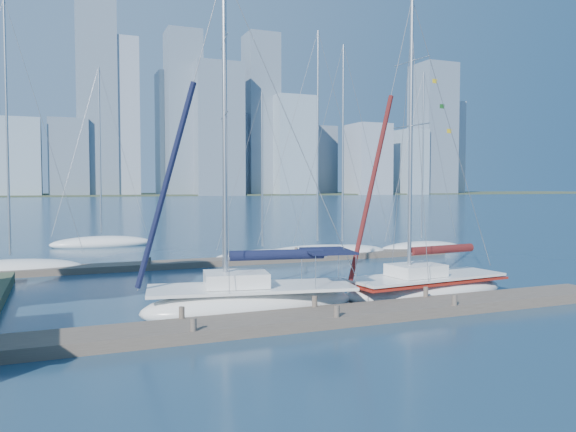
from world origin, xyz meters
name	(u,v)px	position (x,y,z in m)	size (l,w,h in m)	color
ground	(325,323)	(0.00, 0.00, 0.00)	(700.00, 700.00, 0.00)	#18314D
near_dock	(325,317)	(0.00, 0.00, 0.20)	(26.00, 2.00, 0.40)	#50453A
far_dock	(243,261)	(2.00, 16.00, 0.18)	(30.00, 1.80, 0.36)	#50453A
far_shore	(76,195)	(0.00, 320.00, 0.00)	(800.00, 100.00, 1.50)	#38472D
sailboat_navy	(251,285)	(-1.90, 2.68, 1.05)	(8.97, 4.28, 13.63)	white
sailboat_maroon	(425,272)	(6.25, 2.66, 1.09)	(8.21, 3.34, 13.48)	white
bg_boat_0	(11,269)	(-11.40, 16.74, 0.31)	(7.87, 2.90, 15.59)	white
bg_boat_2	(262,256)	(3.72, 17.20, 0.24)	(6.89, 3.01, 11.42)	white
bg_boat_3	(317,252)	(7.91, 17.46, 0.30)	(8.89, 2.47, 16.00)	white
bg_boat_4	(342,252)	(9.51, 16.77, 0.31)	(7.34, 4.20, 15.05)	white
bg_boat_5	(422,248)	(16.47, 17.21, 0.28)	(7.35, 3.21, 13.79)	white
bg_boat_6	(102,243)	(-5.65, 30.30, 0.30)	(8.38, 4.95, 14.96)	white
skyline	(121,130)	(21.81, 290.17, 34.68)	(503.77, 51.31, 108.58)	#8298A8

